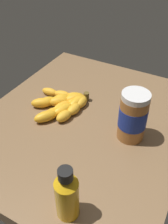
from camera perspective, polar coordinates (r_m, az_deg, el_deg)
name	(u,v)px	position (r cm, az deg, el deg)	size (l,w,h in cm)	color
ground_plane	(85,123)	(86.04, 0.16, -2.63)	(78.31, 66.03, 4.43)	brown
banana_bunch	(63,104)	(88.64, -4.74, 1.93)	(21.87, 18.90, 3.63)	gold
peanut_butter_jar	(133,116)	(74.49, 11.07, -0.98)	(8.39, 8.39, 16.05)	#9E602D
honey_bottle	(67,195)	(57.20, -3.90, -18.35)	(5.33, 5.33, 15.46)	gold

